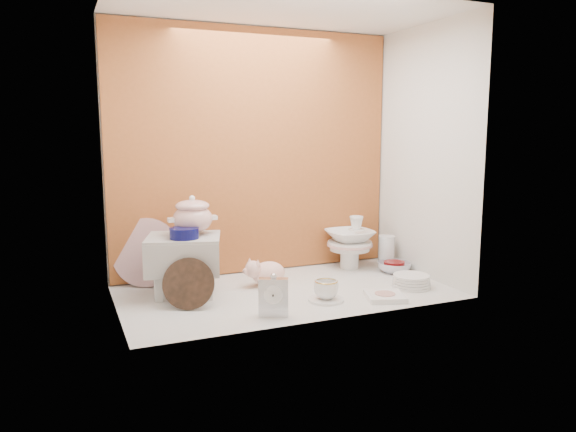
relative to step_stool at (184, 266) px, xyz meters
name	(u,v)px	position (x,y,z in m)	size (l,w,h in m)	color
ground	(286,291)	(0.53, -0.16, -0.16)	(1.80, 1.80, 0.00)	silver
niche_shell	(274,122)	(0.53, 0.02, 0.77)	(1.86, 1.03, 1.53)	#A8582A
step_stool	(184,266)	(0.00, 0.00, 0.00)	(0.38, 0.33, 0.32)	silver
soup_tureen	(193,215)	(0.06, 0.03, 0.27)	(0.25, 0.25, 0.21)	white
cobalt_bowl	(184,233)	(-0.01, -0.07, 0.19)	(0.15, 0.15, 0.06)	#090A45
floral_platter	(146,252)	(-0.16, 0.26, 0.03)	(0.40, 0.11, 0.39)	silver
blue_white_vase	(183,267)	(0.02, 0.14, -0.04)	(0.23, 0.23, 0.24)	white
lacquer_tray	(188,284)	(-0.03, -0.23, -0.04)	(0.26, 0.10, 0.25)	black
mantel_clock	(274,295)	(0.32, -0.51, -0.06)	(0.14, 0.05, 0.21)	silver
plush_pig	(268,273)	(0.48, -0.01, -0.09)	(0.25, 0.17, 0.15)	beige
teacup_saucer	(326,300)	(0.65, -0.40, -0.16)	(0.19, 0.19, 0.01)	white
gold_rim_teacup	(326,289)	(0.65, -0.40, -0.10)	(0.13, 0.13, 0.10)	white
lattice_dish	(385,296)	(0.96, -0.49, -0.15)	(0.20, 0.20, 0.03)	white
dinner_plate_stack	(411,281)	(1.21, -0.36, -0.12)	(0.22, 0.22, 0.07)	white
crystal_bowl	(394,267)	(1.31, -0.04, -0.13)	(0.21, 0.21, 0.06)	silver
clear_glass_vase	(386,252)	(1.34, 0.09, -0.06)	(0.10, 0.10, 0.21)	silver
porcelain_tower	(350,242)	(1.11, 0.16, 0.01)	(0.30, 0.30, 0.34)	white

